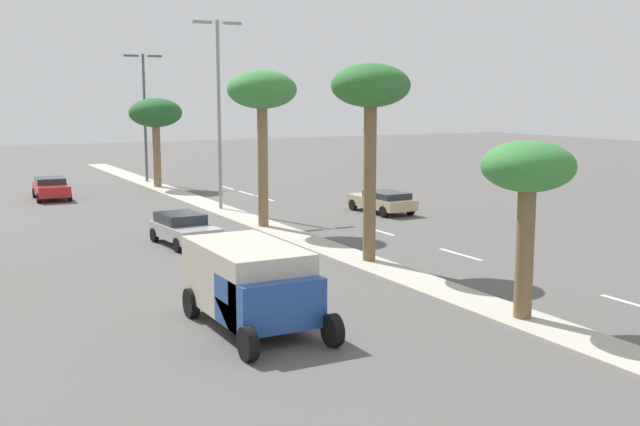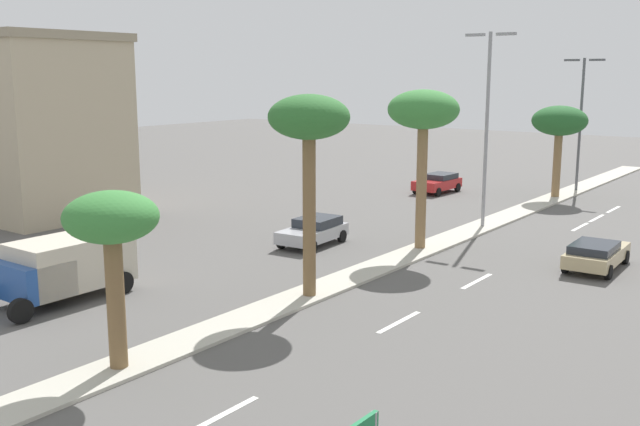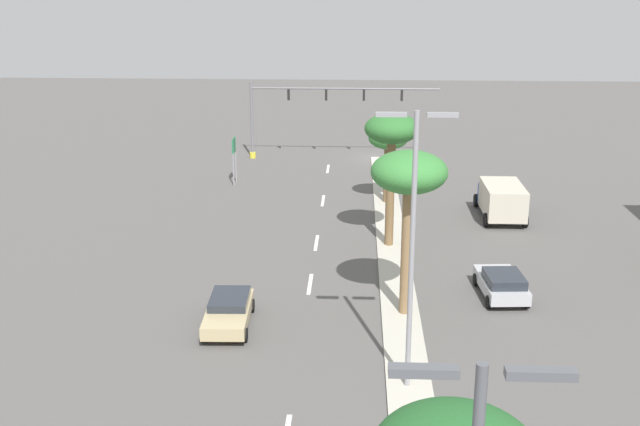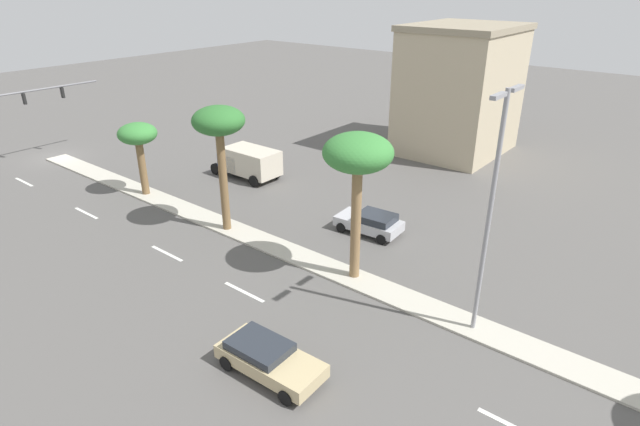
{
  "view_description": "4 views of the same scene",
  "coord_description": "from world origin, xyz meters",
  "views": [
    {
      "loc": [
        -15.83,
        -3.14,
        6.68
      ],
      "look_at": [
        -0.07,
        26.52,
        1.56
      ],
      "focal_mm": 43.32,
      "sensor_mm": 36.0,
      "label": 1
    },
    {
      "loc": [
        17.01,
        0.91,
        8.68
      ],
      "look_at": [
        1.66,
        21.56,
        3.76
      ],
      "focal_mm": 40.98,
      "sensor_mm": 36.0,
      "label": 2
    },
    {
      "loc": [
        2.21,
        66.47,
        15.57
      ],
      "look_at": [
        4.0,
        28.81,
        3.87
      ],
      "focal_mm": 43.68,
      "sensor_mm": 36.0,
      "label": 3
    },
    {
      "loc": [
        19.53,
        45.97,
        14.67
      ],
      "look_at": [
        -1.12,
        29.33,
        2.57
      ],
      "focal_mm": 29.11,
      "sensor_mm": 36.0,
      "label": 4
    }
  ],
  "objects": [
    {
      "name": "street_lamp_inboard",
      "position": [
        0.09,
        39.26,
        6.39
      ],
      "size": [
        2.9,
        0.24,
        10.81
      ],
      "color": "gray",
      "rests_on": "median_curb"
    },
    {
      "name": "palm_tree_center",
      "position": [
        0.01,
        13.76,
        4.42
      ],
      "size": [
        2.74,
        2.74,
        5.29
      ],
      "color": "brown",
      "rests_on": "median_curb"
    },
    {
      "name": "lane_stripe_outboard",
      "position": [
        4.52,
        46.03,
        0.01
      ],
      "size": [
        0.2,
        2.8,
        0.01
      ],
      "primitive_type": "cube",
      "color": "silver",
      "rests_on": "ground"
    },
    {
      "name": "lane_stripe_front",
      "position": [
        4.52,
        13.39,
        0.01
      ],
      "size": [
        0.2,
        2.8,
        0.01
      ],
      "primitive_type": "cube",
      "color": "silver",
      "rests_on": "ground"
    },
    {
      "name": "street_lamp_far",
      "position": [
        0.21,
        55.62,
        5.8
      ],
      "size": [
        2.9,
        0.24,
        9.68
      ],
      "color": "#515459",
      "rests_on": "median_curb"
    },
    {
      "name": "lane_stripe_center",
      "position": [
        4.52,
        28.89,
        0.01
      ],
      "size": [
        0.2,
        2.8,
        0.01
      ],
      "primitive_type": "cube",
      "color": "silver",
      "rests_on": "ground"
    },
    {
      "name": "lane_stripe_mid",
      "position": [
        4.52,
        22.42,
        0.01
      ],
      "size": [
        0.2,
        2.8,
        0.01
      ],
      "primitive_type": "cube",
      "color": "silver",
      "rests_on": "ground"
    },
    {
      "name": "median_curb",
      "position": [
        0.0,
        36.46,
        0.06
      ],
      "size": [
        1.8,
        72.91,
        0.12
      ],
      "primitive_type": "cube",
      "color": "#B7B2A3",
      "rests_on": "ground"
    },
    {
      "name": "ground_plane",
      "position": [
        0.0,
        28.35,
        0.0
      ],
      "size": [
        160.0,
        160.0,
        0.0
      ],
      "primitive_type": "plane",
      "color": "#565451"
    },
    {
      "name": "lane_stripe_rear",
      "position": [
        4.52,
        42.85,
        0.01
      ],
      "size": [
        0.2,
        2.8,
        0.01
      ],
      "primitive_type": "cube",
      "color": "silver",
      "rests_on": "ground"
    },
    {
      "name": "palm_tree_leading",
      "position": [
        0.2,
        22.82,
        6.74
      ],
      "size": [
        3.12,
        3.12,
        7.82
      ],
      "color": "brown",
      "rests_on": "median_curb"
    },
    {
      "name": "sedan_silver_far",
      "position": [
        -5.14,
        30.14,
        0.75
      ],
      "size": [
        2.32,
        4.22,
        1.39
      ],
      "color": "#B2B2B7",
      "rests_on": "ground"
    },
    {
      "name": "lane_stripe_far",
      "position": [
        4.52,
        49.7,
        0.01
      ],
      "size": [
        0.2,
        2.8,
        0.01
      ],
      "primitive_type": "cube",
      "color": "silver",
      "rests_on": "ground"
    },
    {
      "name": "sedan_red_mid",
      "position": [
        -7.91,
        49.06,
        0.75
      ],
      "size": [
        2.26,
        4.18,
        1.39
      ],
      "color": "red",
      "rests_on": "ground"
    },
    {
      "name": "sedan_tan_center",
      "position": [
        7.95,
        33.96,
        0.7
      ],
      "size": [
        2.18,
        4.59,
        1.27
      ],
      "color": "tan",
      "rests_on": "ground"
    },
    {
      "name": "palm_tree_rear",
      "position": [
        -0.05,
        51.8,
        5.33
      ],
      "size": [
        3.8,
        3.8,
        6.39
      ],
      "color": "olive",
      "rests_on": "median_curb"
    },
    {
      "name": "palm_tree_trailing",
      "position": [
        -0.19,
        32.43,
        6.73
      ],
      "size": [
        3.48,
        3.48,
        7.82
      ],
      "color": "olive",
      "rests_on": "median_curb"
    },
    {
      "name": "box_truck",
      "position": [
        -7.38,
        16.93,
        1.32
      ],
      "size": [
        2.73,
        5.69,
        2.39
      ],
      "color": "#234C99",
      "rests_on": "ground"
    }
  ]
}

